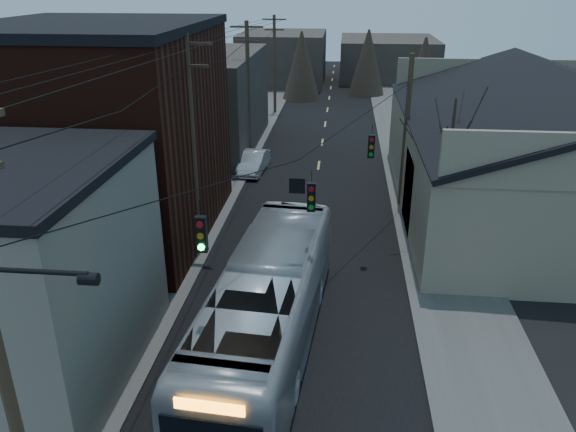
# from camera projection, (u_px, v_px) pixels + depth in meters

# --- Properties ---
(road_surface) EXTENTS (9.00, 110.00, 0.02)m
(road_surface) POSITION_uv_depth(u_px,v_px,m) (317.00, 175.00, 37.32)
(road_surface) COLOR black
(road_surface) RESTS_ON ground
(sidewalk_left) EXTENTS (4.00, 110.00, 0.12)m
(sidewalk_left) POSITION_uv_depth(u_px,v_px,m) (221.00, 171.00, 37.89)
(sidewalk_left) COLOR #474744
(sidewalk_left) RESTS_ON ground
(sidewalk_right) EXTENTS (4.00, 110.00, 0.12)m
(sidewalk_right) POSITION_uv_depth(u_px,v_px,m) (416.00, 177.00, 36.71)
(sidewalk_right) COLOR #474744
(sidewalk_right) RESTS_ON ground
(building_brick) EXTENTS (10.00, 12.00, 10.00)m
(building_brick) POSITION_uv_depth(u_px,v_px,m) (102.00, 137.00, 27.11)
(building_brick) COLOR black
(building_brick) RESTS_ON ground
(building_left_far) EXTENTS (9.00, 14.00, 7.00)m
(building_left_far) POSITION_uv_depth(u_px,v_px,m) (196.00, 101.00, 42.30)
(building_left_far) COLOR #342E2A
(building_left_far) RESTS_ON ground
(warehouse) EXTENTS (16.16, 20.60, 7.73)m
(warehouse) POSITION_uv_depth(u_px,v_px,m) (552.00, 165.00, 30.51)
(warehouse) COLOR gray
(warehouse) RESTS_ON ground
(building_far_left) EXTENTS (10.00, 12.00, 6.00)m
(building_far_left) POSITION_uv_depth(u_px,v_px,m) (283.00, 58.00, 68.74)
(building_far_left) COLOR #342E2A
(building_far_left) RESTS_ON ground
(building_far_right) EXTENTS (12.00, 14.00, 5.00)m
(building_far_right) POSITION_uv_depth(u_px,v_px,m) (387.00, 58.00, 72.33)
(building_far_right) COLOR #342E2A
(building_far_right) RESTS_ON ground
(bare_tree) EXTENTS (0.40, 0.40, 7.20)m
(bare_tree) POSITION_uv_depth(u_px,v_px,m) (447.00, 175.00, 26.17)
(bare_tree) COLOR black
(bare_tree) RESTS_ON ground
(utility_lines) EXTENTS (11.24, 45.28, 10.50)m
(utility_lines) POSITION_uv_depth(u_px,v_px,m) (256.00, 121.00, 30.30)
(utility_lines) COLOR #382B1E
(utility_lines) RESTS_ON ground
(bus) EXTENTS (3.98, 12.85, 3.52)m
(bus) POSITION_uv_depth(u_px,v_px,m) (267.00, 307.00, 19.09)
(bus) COLOR #A1A6AC
(bus) RESTS_ON ground
(parked_car) EXTENTS (1.76, 4.32, 1.39)m
(parked_car) POSITION_uv_depth(u_px,v_px,m) (254.00, 162.00, 37.57)
(parked_car) COLOR #A8ABB0
(parked_car) RESTS_ON ground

